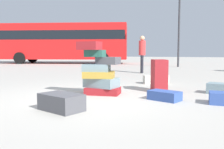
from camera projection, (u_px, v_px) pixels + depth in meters
name	position (u px, v px, depth m)	size (l,w,h in m)	color
ground_plane	(89.00, 98.00, 5.21)	(80.00, 80.00, 0.00)	#ADA89E
suitcase_tower	(100.00, 74.00, 5.59)	(0.90, 0.70, 1.19)	maroon
suitcase_slate_white_trunk	(222.00, 89.00, 5.68)	(0.62, 0.38, 0.24)	gray
suitcase_cream_right_side	(156.00, 79.00, 7.51)	(0.74, 0.30, 0.25)	beige
suitcase_maroon_foreground_far	(159.00, 76.00, 5.99)	(0.32, 0.44, 0.78)	maroon
suitcase_navy_upright_blue	(164.00, 96.00, 4.94)	(0.61, 0.35, 0.19)	#334F99
suitcase_charcoal_behind_tower	(61.00, 102.00, 4.09)	(0.73, 0.44, 0.28)	#4C4C51
person_bearded_onlooker	(142.00, 51.00, 11.09)	(0.30, 0.34, 1.67)	black
parked_bus	(65.00, 41.00, 20.18)	(10.37, 4.72, 3.15)	red
lamp_post	(180.00, 5.00, 15.21)	(0.36, 0.36, 5.77)	#333338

